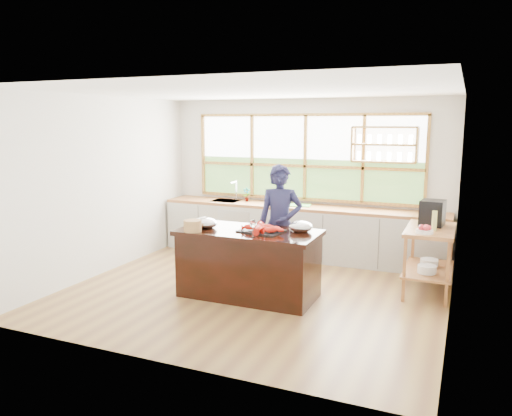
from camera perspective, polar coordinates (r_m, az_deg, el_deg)
The scene contains 18 objects.
ground_plane at distance 6.97m, azimuth -0.16°, elevation -9.50°, with size 5.00×5.00×0.00m, color olive.
room_shell at distance 7.07m, azimuth 1.66°, elevation 5.31°, with size 5.02×4.52×2.71m.
back_counter at distance 8.61m, azimuth 4.83°, elevation -2.65°, with size 4.90×0.63×0.90m.
right_shelf_unit at distance 7.15m, azimuth 19.19°, elevation -4.50°, with size 0.62×1.10×0.90m.
island at distance 6.66m, azimuth -0.84°, elevation -6.33°, with size 1.85×0.90×0.90m.
cook at distance 7.10m, azimuth 2.77°, elevation -1.95°, with size 0.63×0.41×1.72m, color #1A1B3B.
potted_plant at distance 8.91m, azimuth -1.09°, elevation 1.55°, with size 0.13×0.09×0.25m, color slate.
cutting_board at distance 8.52m, azimuth 4.91°, elevation 0.33°, with size 0.40×0.30×0.01m, color green.
espresso_machine at distance 7.25m, azimuth 19.51°, elevation -0.53°, with size 0.31×0.33×0.35m, color black.
wine_bottle at distance 6.92m, azimuth 19.71°, elevation -1.38°, with size 0.07×0.07×0.26m, color #BFC162.
fruit_bowl at distance 6.72m, azimuth 18.71°, elevation -2.38°, with size 0.22×0.22×0.11m.
slate_board at distance 6.48m, azimuth 0.64°, elevation -2.64°, with size 0.55×0.40×0.02m, color black.
lobster_pile at distance 6.43m, azimuth 0.72°, elevation -2.28°, with size 0.52×0.48×0.08m.
mixing_bowl_left at distance 6.73m, azimuth -5.69°, elevation -1.75°, with size 0.30×0.30×0.14m, color #B3B6BA.
mixing_bowl_right at distance 6.49m, azimuth 5.14°, elevation -2.14°, with size 0.31×0.31×0.15m, color #B3B6BA.
wine_glass at distance 6.15m, azimuth -0.35°, elevation -1.86°, with size 0.08×0.08×0.22m.
wicker_basket at distance 6.53m, azimuth -7.26°, elevation -2.04°, with size 0.23×0.23×0.15m, color tan.
parchment_roll at distance 7.02m, azimuth -6.57°, elevation -1.46°, with size 0.08×0.08×0.30m, color silver.
Camera 1 is at (2.59, -6.05, 2.31)m, focal length 35.00 mm.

